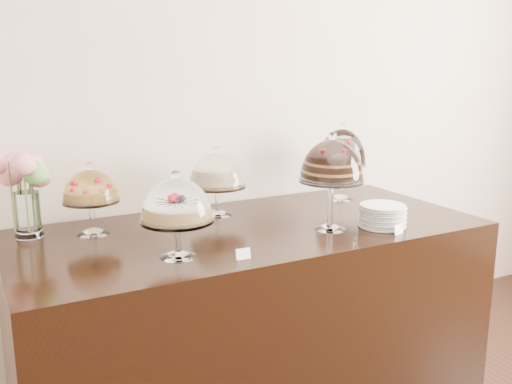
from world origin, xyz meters
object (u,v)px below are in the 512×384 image
display_counter (251,315)px  cake_stand_dark_choco (342,150)px  flower_vase (23,181)px  cake_stand_sugar_sponge (177,204)px  cake_stand_cheesecake (217,173)px  cake_stand_choco_layer (332,164)px  plate_stack (382,216)px  cake_stand_fruit_tart (91,190)px

display_counter → cake_stand_dark_choco: 1.05m
flower_vase → cake_stand_dark_choco: bearing=-2.3°
cake_stand_sugar_sponge → cake_stand_cheesecake: 0.65m
cake_stand_sugar_sponge → cake_stand_choco_layer: (0.76, 0.04, 0.09)m
display_counter → flower_vase: size_ratio=5.49×
display_counter → plate_stack: 0.80m
cake_stand_fruit_tart → cake_stand_choco_layer: bearing=-24.0°
cake_stand_fruit_tart → plate_stack: 1.35m
cake_stand_sugar_sponge → plate_stack: (1.00, -0.04, -0.16)m
cake_stand_choco_layer → cake_stand_fruit_tart: 1.09m
cake_stand_fruit_tart → cake_stand_cheesecake: bearing=3.2°
cake_stand_cheesecake → cake_stand_dark_choco: 0.76m
cake_stand_choco_layer → flower_vase: size_ratio=1.14×
flower_vase → plate_stack: (1.51, -0.61, -0.20)m
cake_stand_sugar_sponge → cake_stand_fruit_tart: (-0.23, 0.48, -0.01)m
cake_stand_cheesecake → flower_vase: bearing=176.6°
cake_stand_choco_layer → display_counter: bearing=146.6°
cake_stand_sugar_sponge → cake_stand_fruit_tart: size_ratio=1.08×
display_counter → cake_stand_cheesecake: size_ratio=6.18×
display_counter → cake_stand_choco_layer: bearing=-33.4°
display_counter → flower_vase: 1.23m
cake_stand_sugar_sponge → cake_stand_choco_layer: 0.77m
cake_stand_choco_layer → cake_stand_dark_choco: cake_stand_choco_layer is taller
cake_stand_sugar_sponge → flower_vase: size_ratio=0.89×
cake_stand_dark_choco → cake_stand_fruit_tart: size_ratio=1.32×
cake_stand_cheesecake → flower_vase: size_ratio=0.89×
cake_stand_fruit_tart → flower_vase: bearing=161.6°
display_counter → cake_stand_choco_layer: (0.31, -0.20, 0.76)m
cake_stand_choco_layer → cake_stand_fruit_tart: size_ratio=1.38×
cake_stand_dark_choco → cake_stand_fruit_tart: bearing=-179.0°
cake_stand_sugar_sponge → plate_stack: bearing=-2.5°
cake_stand_fruit_tart → plate_stack: size_ratio=1.52×
flower_vase → plate_stack: 1.64m
display_counter → cake_stand_sugar_sponge: bearing=-152.0°
cake_stand_dark_choco → flower_vase: (-1.66, 0.07, -0.03)m
cake_stand_fruit_tart → display_counter: bearing=-19.2°
display_counter → cake_stand_dark_choco: size_ratio=5.05×
cake_stand_choco_layer → cake_stand_cheesecake: bearing=126.9°
display_counter → cake_stand_dark_choco: (0.71, 0.26, 0.73)m
display_counter → cake_stand_fruit_tart: bearing=160.8°
cake_stand_sugar_sponge → plate_stack: 1.02m
cake_stand_sugar_sponge → cake_stand_dark_choco: size_ratio=0.82×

